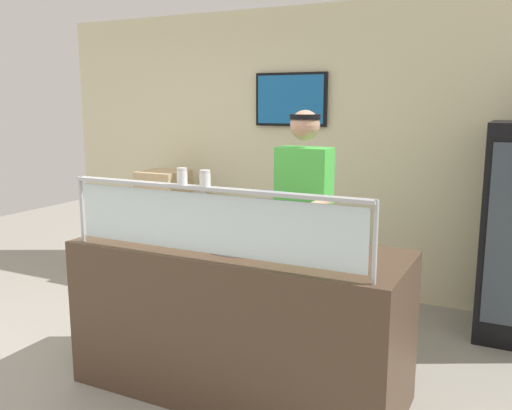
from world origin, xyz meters
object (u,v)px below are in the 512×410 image
object	(u,v)px
pepper_flake_shaker	(205,179)
pizza_box_stack	(164,182)
pizza_tray	(245,244)
worker_figure	(304,216)
pizza_server	(245,241)
parmesan_shaker	(182,177)

from	to	relation	value
pepper_flake_shaker	pizza_box_stack	bearing A→B (deg)	131.17
pizza_tray	pizza_box_stack	world-z (taller)	pizza_box_stack
worker_figure	pizza_server	bearing A→B (deg)	-95.15
pizza_tray	worker_figure	size ratio (longest dim) A/B	0.28
parmesan_shaker	pepper_flake_shaker	bearing A→B (deg)	-0.00
pepper_flake_shaker	parmesan_shaker	bearing A→B (deg)	180.00
pizza_tray	pepper_flake_shaker	distance (m)	0.56
pepper_flake_shaker	worker_figure	distance (m)	1.17
pepper_flake_shaker	pizza_box_stack	size ratio (longest dim) A/B	0.20
pizza_server	pepper_flake_shaker	bearing A→B (deg)	-110.09
pizza_server	pizza_box_stack	bearing A→B (deg)	130.38
parmesan_shaker	worker_figure	distance (m)	1.20
parmesan_shaker	pizza_box_stack	bearing A→B (deg)	128.63
pepper_flake_shaker	pizza_server	bearing A→B (deg)	76.95
pizza_tray	pizza_box_stack	size ratio (longest dim) A/B	1.08
parmesan_shaker	pizza_tray	bearing A→B (deg)	58.43
parmesan_shaker	pizza_box_stack	xyz separation A→B (m)	(-1.58, 1.98, -0.39)
pepper_flake_shaker	pizza_tray	bearing A→B (deg)	80.00
pizza_server	worker_figure	xyz separation A→B (m)	(0.07, 0.77, 0.02)
pizza_server	pizza_box_stack	size ratio (longest dim) A/B	0.62
pizza_box_stack	pizza_server	bearing A→B (deg)	-42.58
pizza_tray	pepper_flake_shaker	world-z (taller)	pepper_flake_shaker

